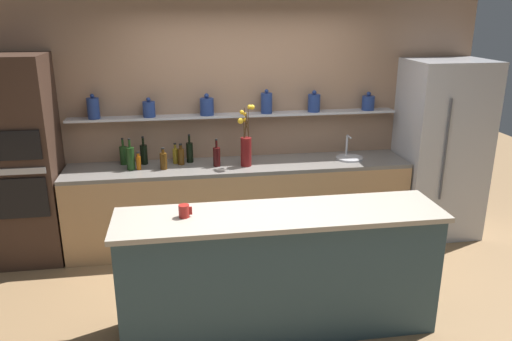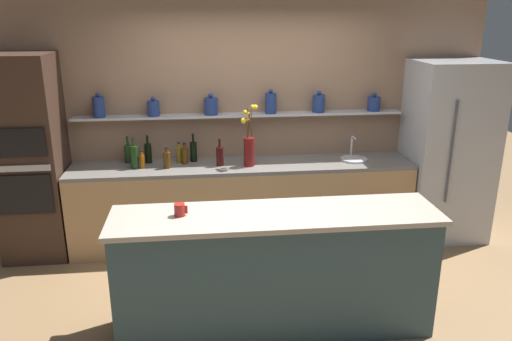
{
  "view_description": "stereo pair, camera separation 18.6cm",
  "coord_description": "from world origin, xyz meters",
  "px_view_note": "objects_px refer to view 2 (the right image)",
  "views": [
    {
      "loc": [
        -0.73,
        -3.81,
        2.5
      ],
      "look_at": [
        -0.06,
        0.44,
        1.1
      ],
      "focal_mm": 35.0,
      "sensor_mm": 36.0,
      "label": 1
    },
    {
      "loc": [
        -0.55,
        -3.84,
        2.5
      ],
      "look_at": [
        -0.06,
        0.44,
        1.1
      ],
      "focal_mm": 35.0,
      "sensor_mm": 36.0,
      "label": 2
    }
  ],
  "objects_px": {
    "bottle_wine_0": "(134,156)",
    "coffee_mug": "(180,210)",
    "bottle_wine_3": "(220,156)",
    "bottle_wine_7": "(128,153)",
    "bottle_sauce_8": "(142,161)",
    "refrigerator": "(448,152)",
    "bottle_spirit_6": "(185,155)",
    "sink_fixture": "(354,158)",
    "oven_tower": "(30,159)",
    "bottle_spirit_2": "(167,159)",
    "bottle_wine_5": "(194,151)",
    "flower_vase": "(249,146)",
    "bottle_wine_1": "(148,153)",
    "bottle_oil_4": "(179,154)"
  },
  "relations": [
    {
      "from": "coffee_mug",
      "to": "bottle_sauce_8",
      "type": "bearing_deg",
      "value": 105.7
    },
    {
      "from": "bottle_wine_5",
      "to": "bottle_spirit_6",
      "type": "distance_m",
      "value": 0.12
    },
    {
      "from": "bottle_spirit_2",
      "to": "bottle_wine_5",
      "type": "relative_size",
      "value": 0.74
    },
    {
      "from": "bottle_wine_0",
      "to": "bottle_spirit_6",
      "type": "height_order",
      "value": "bottle_wine_0"
    },
    {
      "from": "bottle_wine_3",
      "to": "flower_vase",
      "type": "bearing_deg",
      "value": -7.25
    },
    {
      "from": "flower_vase",
      "to": "coffee_mug",
      "type": "height_order",
      "value": "flower_vase"
    },
    {
      "from": "bottle_wine_3",
      "to": "coffee_mug",
      "type": "xyz_separation_m",
      "value": [
        -0.37,
        -1.55,
        0.04
      ]
    },
    {
      "from": "bottle_wine_7",
      "to": "bottle_sauce_8",
      "type": "bearing_deg",
      "value": -51.69
    },
    {
      "from": "bottle_wine_0",
      "to": "bottle_wine_3",
      "type": "bearing_deg",
      "value": -1.19
    },
    {
      "from": "refrigerator",
      "to": "bottle_wine_1",
      "type": "bearing_deg",
      "value": 176.49
    },
    {
      "from": "bottle_oil_4",
      "to": "bottle_sauce_8",
      "type": "bearing_deg",
      "value": -156.46
    },
    {
      "from": "refrigerator",
      "to": "coffee_mug",
      "type": "bearing_deg",
      "value": -151.99
    },
    {
      "from": "bottle_wine_0",
      "to": "bottle_oil_4",
      "type": "distance_m",
      "value": 0.48
    },
    {
      "from": "bottle_wine_0",
      "to": "coffee_mug",
      "type": "distance_m",
      "value": 1.65
    },
    {
      "from": "bottle_spirit_2",
      "to": "refrigerator",
      "type": "bearing_deg",
      "value": 0.25
    },
    {
      "from": "oven_tower",
      "to": "bottle_wine_3",
      "type": "bearing_deg",
      "value": -0.82
    },
    {
      "from": "bottle_spirit_6",
      "to": "bottle_sauce_8",
      "type": "height_order",
      "value": "bottle_spirit_6"
    },
    {
      "from": "bottle_wine_5",
      "to": "bottle_wine_7",
      "type": "bearing_deg",
      "value": 177.47
    },
    {
      "from": "bottle_wine_0",
      "to": "bottle_spirit_6",
      "type": "xyz_separation_m",
      "value": [
        0.51,
        0.09,
        -0.03
      ]
    },
    {
      "from": "oven_tower",
      "to": "bottle_spirit_6",
      "type": "relative_size",
      "value": 9.15
    },
    {
      "from": "flower_vase",
      "to": "sink_fixture",
      "type": "xyz_separation_m",
      "value": [
        1.16,
        0.08,
        -0.19
      ]
    },
    {
      "from": "sink_fixture",
      "to": "bottle_oil_4",
      "type": "height_order",
      "value": "sink_fixture"
    },
    {
      "from": "bottle_sauce_8",
      "to": "coffee_mug",
      "type": "xyz_separation_m",
      "value": [
        0.44,
        -1.55,
        0.07
      ]
    },
    {
      "from": "bottle_wine_0",
      "to": "bottle_wine_3",
      "type": "xyz_separation_m",
      "value": [
        0.88,
        -0.02,
        -0.02
      ]
    },
    {
      "from": "bottle_wine_1",
      "to": "oven_tower",
      "type": "bearing_deg",
      "value": -171.93
    },
    {
      "from": "bottle_wine_7",
      "to": "bottle_sauce_8",
      "type": "xyz_separation_m",
      "value": [
        0.17,
        -0.21,
        -0.02
      ]
    },
    {
      "from": "bottle_wine_5",
      "to": "bottle_spirit_6",
      "type": "xyz_separation_m",
      "value": [
        -0.09,
        -0.07,
        -0.02
      ]
    },
    {
      "from": "bottle_wine_0",
      "to": "coffee_mug",
      "type": "height_order",
      "value": "bottle_wine_0"
    },
    {
      "from": "flower_vase",
      "to": "sink_fixture",
      "type": "bearing_deg",
      "value": 3.85
    },
    {
      "from": "sink_fixture",
      "to": "bottle_wine_5",
      "type": "relative_size",
      "value": 0.96
    },
    {
      "from": "refrigerator",
      "to": "bottle_wine_7",
      "type": "bearing_deg",
      "value": 176.3
    },
    {
      "from": "bottle_sauce_8",
      "to": "coffee_mug",
      "type": "height_order",
      "value": "coffee_mug"
    },
    {
      "from": "oven_tower",
      "to": "bottle_wine_5",
      "type": "height_order",
      "value": "oven_tower"
    },
    {
      "from": "bottle_spirit_2",
      "to": "bottle_oil_4",
      "type": "distance_m",
      "value": 0.23
    },
    {
      "from": "sink_fixture",
      "to": "bottle_spirit_6",
      "type": "relative_size",
      "value": 1.29
    },
    {
      "from": "refrigerator",
      "to": "sink_fixture",
      "type": "relative_size",
      "value": 6.68
    },
    {
      "from": "oven_tower",
      "to": "bottle_wine_0",
      "type": "bearing_deg",
      "value": -0.5
    },
    {
      "from": "bottle_wine_3",
      "to": "oven_tower",
      "type": "bearing_deg",
      "value": 179.18
    },
    {
      "from": "oven_tower",
      "to": "bottle_wine_5",
      "type": "distance_m",
      "value": 1.65
    },
    {
      "from": "sink_fixture",
      "to": "bottle_sauce_8",
      "type": "height_order",
      "value": "sink_fixture"
    },
    {
      "from": "bottle_wine_0",
      "to": "oven_tower",
      "type": "bearing_deg",
      "value": 179.5
    },
    {
      "from": "refrigerator",
      "to": "bottle_spirit_6",
      "type": "bearing_deg",
      "value": 177.62
    },
    {
      "from": "bottle_spirit_2",
      "to": "oven_tower",
      "type": "bearing_deg",
      "value": 177.91
    },
    {
      "from": "oven_tower",
      "to": "sink_fixture",
      "type": "xyz_separation_m",
      "value": [
        3.39,
        0.01,
        -0.11
      ]
    },
    {
      "from": "bottle_wine_1",
      "to": "bottle_wine_3",
      "type": "relative_size",
      "value": 1.03
    },
    {
      "from": "refrigerator",
      "to": "flower_vase",
      "type": "relative_size",
      "value": 3.02
    },
    {
      "from": "flower_vase",
      "to": "bottle_wine_1",
      "type": "bearing_deg",
      "value": 167.76
    },
    {
      "from": "bottle_wine_0",
      "to": "bottle_spirit_2",
      "type": "xyz_separation_m",
      "value": [
        0.33,
        -0.04,
        -0.03
      ]
    },
    {
      "from": "bottle_wine_1",
      "to": "bottle_spirit_2",
      "type": "xyz_separation_m",
      "value": [
        0.21,
        -0.21,
        -0.02
      ]
    },
    {
      "from": "flower_vase",
      "to": "oven_tower",
      "type": "bearing_deg",
      "value": 178.3
    }
  ]
}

